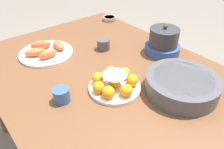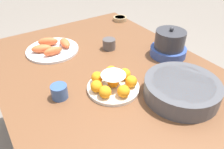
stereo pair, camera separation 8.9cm
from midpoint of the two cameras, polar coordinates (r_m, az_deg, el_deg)
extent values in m
cylinder|color=brown|center=(2.05, -3.64, 5.37)|extent=(0.06, 0.06, 0.68)
cube|color=brown|center=(1.14, -2.84, -0.55)|extent=(1.50, 1.06, 0.03)
cylinder|color=silver|center=(1.03, -1.81, -3.50)|extent=(0.25, 0.25, 0.02)
sphere|color=orange|center=(0.95, 1.15, -4.26)|extent=(0.06, 0.06, 0.06)
sphere|color=orange|center=(1.01, 2.82, -1.58)|extent=(0.06, 0.06, 0.06)
sphere|color=orange|center=(1.06, 0.95, 0.27)|extent=(0.06, 0.06, 0.06)
sphere|color=orange|center=(1.07, -2.69, 0.72)|extent=(0.06, 0.06, 0.06)
sphere|color=orange|center=(1.03, -6.21, -1.06)|extent=(0.06, 0.06, 0.06)
sphere|color=orange|center=(0.98, -6.08, -3.41)|extent=(0.06, 0.06, 0.06)
sphere|color=orange|center=(0.94, -3.67, -4.76)|extent=(0.06, 0.06, 0.06)
ellipsoid|color=white|center=(0.98, -1.89, -0.14)|extent=(0.12, 0.12, 0.02)
sphere|color=orange|center=(1.00, -1.85, -1.90)|extent=(0.06, 0.06, 0.06)
cylinder|color=#4C4C51|center=(1.03, 15.41, -2.66)|extent=(0.33, 0.33, 0.08)
cylinder|color=brown|center=(1.00, 15.72, -1.07)|extent=(0.27, 0.27, 0.01)
cylinder|color=tan|center=(1.78, -2.13, 14.36)|extent=(0.10, 0.10, 0.03)
cylinder|color=#B26623|center=(1.77, -2.14, 14.71)|extent=(0.08, 0.08, 0.01)
cylinder|color=silver|center=(1.37, -18.64, 5.28)|extent=(0.31, 0.31, 0.01)
ellipsoid|color=#E06033|center=(1.29, -18.41, 4.98)|extent=(0.04, 0.11, 0.05)
ellipsoid|color=#E06033|center=(1.37, -15.65, 7.30)|extent=(0.12, 0.07, 0.04)
ellipsoid|color=#E06033|center=(1.40, -19.90, 7.23)|extent=(0.09, 0.13, 0.05)
ellipsoid|color=#E06033|center=(1.34, -21.30, 5.39)|extent=(0.09, 0.13, 0.05)
cylinder|color=#38568E|center=(0.98, -15.63, -5.29)|extent=(0.07, 0.07, 0.06)
cylinder|color=#4C4747|center=(1.34, -4.16, 7.83)|extent=(0.08, 0.08, 0.06)
cylinder|color=#334C99|center=(1.33, 11.11, 6.59)|extent=(0.21, 0.21, 0.05)
cylinder|color=#333338|center=(1.30, 11.49, 9.53)|extent=(0.17, 0.17, 0.10)
sphere|color=#333338|center=(1.27, 11.82, 12.08)|extent=(0.02, 0.02, 0.02)
camera|label=1|loc=(0.04, -92.41, -1.71)|focal=35.00mm
camera|label=2|loc=(0.04, 87.59, 1.71)|focal=35.00mm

